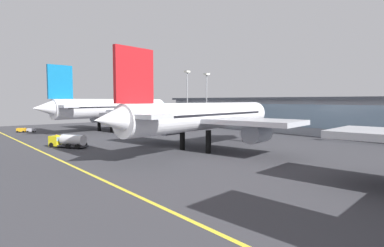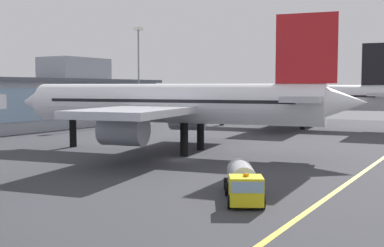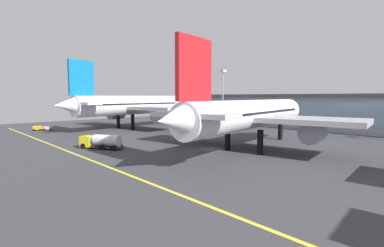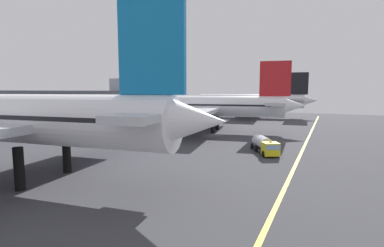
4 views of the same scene
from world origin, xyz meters
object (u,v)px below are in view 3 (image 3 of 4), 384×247
(airliner_near_right, at_px, (251,115))
(fuel_tanker_truck, at_px, (100,141))
(baggage_tug_near, at_px, (43,128))
(apron_light_mast_centre, at_px, (203,86))
(apron_light_mast_east, at_px, (223,88))
(airliner_near_left, at_px, (132,106))

(airliner_near_right, height_order, fuel_tanker_truck, airliner_near_right)
(fuel_tanker_truck, bearing_deg, baggage_tug_near, -30.69)
(baggage_tug_near, bearing_deg, apron_light_mast_centre, -160.42)
(baggage_tug_near, bearing_deg, apron_light_mast_east, -166.28)
(airliner_near_right, bearing_deg, fuel_tanker_truck, 123.86)
(airliner_near_left, relative_size, apron_light_mast_centre, 2.36)
(baggage_tug_near, relative_size, apron_light_mast_east, 0.26)
(baggage_tug_near, relative_size, apron_light_mast_centre, 0.25)
(fuel_tanker_truck, bearing_deg, apron_light_mast_east, -101.87)
(fuel_tanker_truck, height_order, apron_light_mast_east, apron_light_mast_east)
(fuel_tanker_truck, relative_size, apron_light_mast_east, 0.44)
(fuel_tanker_truck, xyz_separation_m, apron_light_mast_centre, (-26.72, 55.49, 13.03))
(apron_light_mast_centre, distance_m, apron_light_mast_east, 8.40)
(apron_light_mast_east, bearing_deg, fuel_tanker_truck, -72.05)
(airliner_near_left, distance_m, fuel_tanker_truck, 38.11)
(airliner_near_left, height_order, fuel_tanker_truck, airliner_near_left)
(airliner_near_right, xyz_separation_m, apron_light_mast_east, (-40.57, 37.48, 6.87))
(fuel_tanker_truck, distance_m, baggage_tug_near, 42.21)
(airliner_near_left, height_order, apron_light_mast_centre, apron_light_mast_centre)
(airliner_near_left, distance_m, baggage_tug_near, 28.43)
(apron_light_mast_centre, bearing_deg, apron_light_mast_east, 24.29)
(airliner_near_right, distance_m, apron_light_mast_centre, 59.49)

